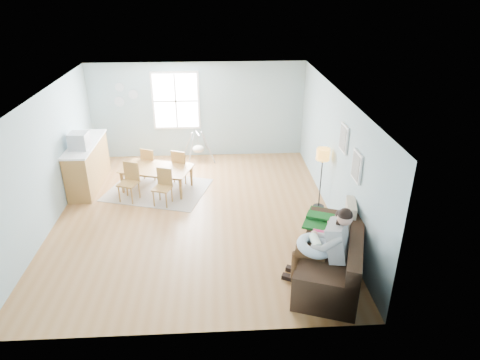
{
  "coord_description": "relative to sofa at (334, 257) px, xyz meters",
  "views": [
    {
      "loc": [
        0.5,
        -8.28,
        4.8
      ],
      "look_at": [
        0.96,
        -0.37,
        1.0
      ],
      "focal_mm": 32.0,
      "sensor_mm": 36.0,
      "label": 1
    }
  ],
  "objects": [
    {
      "name": "floor_lamp",
      "position": [
        0.29,
        2.4,
        0.85
      ],
      "size": [
        0.29,
        0.29,
        1.43
      ],
      "color": "black",
      "rests_on": "room"
    },
    {
      "name": "rug",
      "position": [
        -3.49,
        3.48,
        -0.33
      ],
      "size": [
        2.74,
        2.37,
        0.01
      ],
      "primitive_type": "cube",
      "rotation": [
        0.0,
        0.0,
        -0.29
      ],
      "color": "gray",
      "rests_on": "room"
    },
    {
      "name": "chair_nw",
      "position": [
        -3.74,
        4.16,
        0.14
      ],
      "size": [
        0.5,
        0.5,
        0.85
      ],
      "color": "olive",
      "rests_on": "rug"
    },
    {
      "name": "room",
      "position": [
        -2.51,
        2.22,
        2.09
      ],
      "size": [
        8.4,
        9.4,
        3.9
      ],
      "color": "#9E6838"
    },
    {
      "name": "father",
      "position": [
        -0.25,
        -0.27,
        0.48
      ],
      "size": [
        1.14,
        0.84,
        1.52
      ],
      "color": "#949496",
      "rests_on": "sofa"
    },
    {
      "name": "infant",
      "position": [
        -0.41,
        -0.17,
        0.49
      ],
      "size": [
        0.16,
        0.42,
        0.16
      ],
      "color": "white",
      "rests_on": "nursing_pillow"
    },
    {
      "name": "chair_sw",
      "position": [
        -4.05,
        3.05,
        0.18
      ],
      "size": [
        0.53,
        0.53,
        0.91
      ],
      "color": "olive",
      "rests_on": "rug"
    },
    {
      "name": "sofa",
      "position": [
        0.0,
        0.0,
        0.0
      ],
      "size": [
        1.72,
        2.54,
        0.95
      ],
      "color": "black",
      "rests_on": "room"
    },
    {
      "name": "window",
      "position": [
        -3.11,
        5.69,
        1.31
      ],
      "size": [
        1.32,
        0.08,
        1.62
      ],
      "color": "white",
      "rests_on": "room"
    },
    {
      "name": "green_throw",
      "position": [
        0.17,
        0.77,
        0.26
      ],
      "size": [
        1.32,
        1.22,
        0.04
      ],
      "primitive_type": "cube",
      "rotation": [
        0.0,
        0.0,
        -0.41
      ],
      "color": "#135624",
      "rests_on": "sofa"
    },
    {
      "name": "wall_plates",
      "position": [
        -4.52,
        5.69,
        1.49
      ],
      "size": [
        0.67,
        0.02,
        0.66
      ],
      "color": "#95A6B3",
      "rests_on": "room"
    },
    {
      "name": "chair_se",
      "position": [
        -3.26,
        2.8,
        0.14
      ],
      "size": [
        0.49,
        0.49,
        0.85
      ],
      "color": "olive",
      "rests_on": "rug"
    },
    {
      "name": "pictures",
      "position": [
        0.45,
        1.17,
        1.51
      ],
      "size": [
        0.05,
        1.34,
        0.74
      ],
      "color": "white",
      "rests_on": "room"
    },
    {
      "name": "nursing_pillow",
      "position": [
        -0.42,
        -0.21,
        0.4
      ],
      "size": [
        0.8,
        0.79,
        0.26
      ],
      "primitive_type": "torus",
      "rotation": [
        0.0,
        0.14,
        -0.3
      ],
      "color": "#C8DEFB",
      "rests_on": "father"
    },
    {
      "name": "baby_swing",
      "position": [
        -2.54,
        5.32,
        0.03
      ],
      "size": [
        0.97,
        0.98,
        0.81
      ],
      "color": "#A9A8AD",
      "rests_on": "room"
    },
    {
      "name": "counter",
      "position": [
        -5.21,
        3.85,
        0.24
      ],
      "size": [
        0.62,
        2.05,
        1.14
      ],
      "color": "brown",
      "rests_on": "room"
    },
    {
      "name": "dining_table",
      "position": [
        -3.49,
        3.48,
        -0.04
      ],
      "size": [
        1.85,
        1.36,
        0.58
      ],
      "primitive_type": "imported",
      "rotation": [
        0.0,
        0.0,
        -0.29
      ],
      "color": "brown",
      "rests_on": "rug"
    },
    {
      "name": "monitor",
      "position": [
        -5.2,
        3.46,
        1.0
      ],
      "size": [
        0.44,
        0.42,
        0.39
      ],
      "color": "#A9A8AD",
      "rests_on": "counter"
    },
    {
      "name": "toddler",
      "position": [
        -0.01,
        0.24,
        0.46
      ],
      "size": [
        0.62,
        0.47,
        0.92
      ],
      "color": "white",
      "rests_on": "sofa"
    },
    {
      "name": "beige_pillow",
      "position": [
        0.37,
        0.5,
        0.53
      ],
      "size": [
        0.28,
        0.59,
        0.57
      ],
      "primitive_type": "cube",
      "rotation": [
        0.0,
        0.0,
        -0.23
      ],
      "color": "tan",
      "rests_on": "sofa"
    },
    {
      "name": "chair_ne",
      "position": [
        -2.93,
        3.91,
        0.16
      ],
      "size": [
        0.52,
        0.52,
        0.88
      ],
      "color": "olive",
      "rests_on": "rug"
    },
    {
      "name": "storage_cube",
      "position": [
        -0.03,
        0.44,
        -0.09
      ],
      "size": [
        0.44,
        0.4,
        0.49
      ],
      "color": "white",
      "rests_on": "room"
    }
  ]
}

